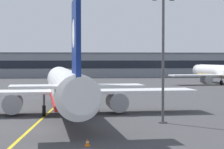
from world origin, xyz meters
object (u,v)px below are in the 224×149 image
at_px(apron_lamp_post, 163,57).
at_px(safety_cone_by_tail, 87,143).
at_px(safety_cone_by_nose_gear, 71,100).
at_px(airliner_foreground, 66,86).

distance_m(apron_lamp_post, safety_cone_by_tail, 15.41).
distance_m(safety_cone_by_nose_gear, safety_cone_by_tail, 35.07).
bearing_deg(apron_lamp_post, safety_cone_by_nose_gear, 111.94).
xyz_separation_m(apron_lamp_post, safety_cone_by_nose_gear, (-9.57, 23.77, -6.62)).
xyz_separation_m(safety_cone_by_nose_gear, safety_cone_by_tail, (1.40, -35.04, 0.00)).
bearing_deg(airliner_foreground, apron_lamp_post, -38.65).
xyz_separation_m(airliner_foreground, safety_cone_by_tail, (1.97, -19.38, -3.11)).
height_order(safety_cone_by_nose_gear, safety_cone_by_tail, same).
bearing_deg(safety_cone_by_tail, apron_lamp_post, 54.04).
relative_size(apron_lamp_post, safety_cone_by_tail, 23.88).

